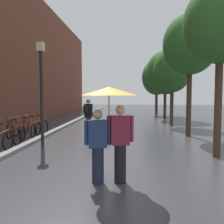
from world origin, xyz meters
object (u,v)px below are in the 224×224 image
object	(u,v)px
street_tree_0	(221,24)
street_tree_3	(165,73)
street_tree_2	(172,70)
pedestrian_walking_midground	(88,116)
parked_bicycle_3	(21,130)
street_tree_1	(190,45)
parked_bicycle_5	(35,126)
parked_bicycle_1	(5,136)
street_tree_4	(157,77)
couple_under_umbrella	(109,118)
parked_bicycle_2	(10,133)
street_lamp_post	(41,85)
parked_bicycle_4	(27,128)

from	to	relation	value
street_tree_0	street_tree_3	xyz separation A→B (m)	(0.04, 11.64, -0.42)
street_tree_2	pedestrian_walking_midground	size ratio (longest dim) A/B	2.80
street_tree_3	parked_bicycle_3	distance (m)	12.24
street_tree_0	street_tree_1	size ratio (longest dim) A/B	0.95
parked_bicycle_5	pedestrian_walking_midground	xyz separation A→B (m)	(2.70, -0.25, 0.55)
street_tree_0	parked_bicycle_5	distance (m)	9.14
parked_bicycle_1	street_tree_4	bearing A→B (deg)	63.20
parked_bicycle_3	parked_bicycle_5	distance (m)	1.40
parked_bicycle_5	couple_under_umbrella	xyz separation A→B (m)	(4.23, -6.35, 1.07)
parked_bicycle_1	couple_under_umbrella	world-z (taller)	couple_under_umbrella
couple_under_umbrella	street_tree_3	bearing A→B (deg)	77.23
parked_bicycle_1	pedestrian_walking_midground	size ratio (longest dim) A/B	0.63
parked_bicycle_1	street_tree_2	bearing A→B (deg)	42.19
street_tree_2	couple_under_umbrella	world-z (taller)	street_tree_2
street_tree_4	parked_bicycle_5	xyz separation A→B (m)	(-7.15, -11.39, -3.15)
street_tree_0	parked_bicycle_2	world-z (taller)	street_tree_0
street_tree_0	street_lamp_post	distance (m)	6.40
street_tree_4	parked_bicycle_2	size ratio (longest dim) A/B	4.51
parked_bicycle_1	parked_bicycle_5	xyz separation A→B (m)	(0.04, 2.84, 0.00)
street_tree_1	parked_bicycle_4	world-z (taller)	street_tree_1
street_tree_0	street_lamp_post	bearing A→B (deg)	168.37
street_tree_2	parked_bicycle_5	size ratio (longest dim) A/B	4.39
street_lamp_post	parked_bicycle_5	bearing A→B (deg)	116.94
couple_under_umbrella	parked_bicycle_3	bearing A→B (deg)	131.03
parked_bicycle_5	street_lamp_post	bearing A→B (deg)	-63.06
street_tree_4	parked_bicycle_4	bearing A→B (deg)	-120.68
street_tree_1	parked_bicycle_1	distance (m)	8.80
street_tree_4	street_tree_0	bearing A→B (deg)	-89.11
street_tree_3	pedestrian_walking_midground	xyz separation A→B (m)	(-4.72, -7.97, -2.72)
parked_bicycle_3	pedestrian_walking_midground	xyz separation A→B (m)	(2.77, 1.15, 0.55)
street_tree_1	street_tree_3	world-z (taller)	street_tree_1
street_tree_1	couple_under_umbrella	world-z (taller)	street_tree_1
parked_bicycle_5	couple_under_umbrella	bearing A→B (deg)	-56.28
parked_bicycle_2	couple_under_umbrella	distance (m)	6.14
parked_bicycle_3	parked_bicycle_1	bearing A→B (deg)	-88.77
street_tree_2	pedestrian_walking_midground	world-z (taller)	street_tree_2
street_tree_2	street_lamp_post	size ratio (longest dim) A/B	1.25
street_tree_0	parked_bicycle_1	bearing A→B (deg)	171.70
street_tree_1	street_lamp_post	distance (m)	6.83
parked_bicycle_4	street_lamp_post	size ratio (longest dim) A/B	0.29
parked_bicycle_1	parked_bicycle_5	bearing A→B (deg)	89.23
parked_bicycle_3	street_tree_4	bearing A→B (deg)	60.56
parked_bicycle_2	parked_bicycle_3	size ratio (longest dim) A/B	0.98
street_tree_0	parked_bicycle_4	distance (m)	8.89
parked_bicycle_3	couple_under_umbrella	bearing A→B (deg)	-48.97
parked_bicycle_3	pedestrian_walking_midground	world-z (taller)	pedestrian_walking_midground
parked_bicycle_3	parked_bicycle_4	distance (m)	0.62
parked_bicycle_2	street_lamp_post	size ratio (longest dim) A/B	0.30
street_tree_3	couple_under_umbrella	bearing A→B (deg)	-102.77
parked_bicycle_4	parked_bicycle_5	bearing A→B (deg)	84.89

